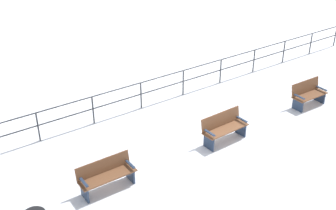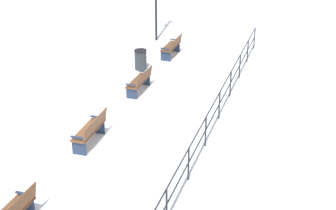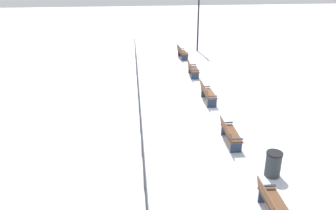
% 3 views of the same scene
% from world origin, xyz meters
% --- Properties ---
extents(ground_plane, '(80.00, 80.00, 0.00)m').
position_xyz_m(ground_plane, '(0.00, 0.00, 0.00)').
color(ground_plane, white).
rests_on(ground_plane, ground).
extents(bench_nearest, '(0.58, 1.57, 0.87)m').
position_xyz_m(bench_nearest, '(0.06, -8.36, 0.46)').
color(bench_nearest, brown).
rests_on(bench_nearest, ground).
extents(bench_second, '(0.54, 1.58, 0.84)m').
position_xyz_m(bench_second, '(0.03, -4.18, 0.45)').
color(bench_second, brown).
rests_on(bench_second, ground).
extents(bench_third, '(0.59, 1.60, 0.93)m').
position_xyz_m(bench_third, '(0.06, -0.00, 0.49)').
color(bench_third, brown).
rests_on(bench_third, ground).
extents(bench_fourth, '(0.61, 1.44, 0.92)m').
position_xyz_m(bench_fourth, '(0.03, 4.18, 0.46)').
color(bench_fourth, brown).
rests_on(bench_fourth, ground).
extents(bench_fifth, '(0.69, 1.48, 0.90)m').
position_xyz_m(bench_fifth, '(-0.01, 8.35, 0.45)').
color(bench_fifth, brown).
rests_on(bench_fifth, ground).
extents(lamppost_middle, '(0.25, 0.94, 4.38)m').
position_xyz_m(lamppost_middle, '(1.52, 10.41, 2.95)').
color(lamppost_middle, black).
rests_on(lamppost_middle, ground).
extents(waterfront_railing, '(0.05, 21.23, 1.03)m').
position_xyz_m(waterfront_railing, '(-3.35, -0.00, 0.70)').
color(waterfront_railing, '#26282D').
rests_on(waterfront_railing, ground).
extents(trash_bin, '(0.53, 0.53, 0.86)m').
position_xyz_m(trash_bin, '(0.86, -6.40, 0.43)').
color(trash_bin, '#2D3338').
rests_on(trash_bin, ground).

